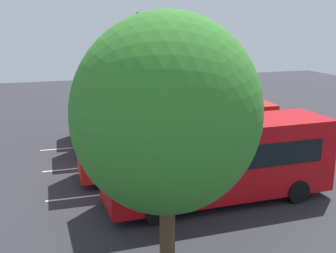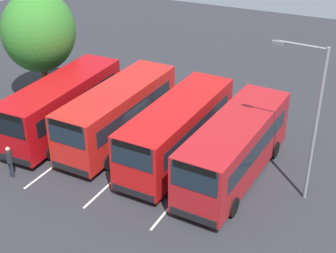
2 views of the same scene
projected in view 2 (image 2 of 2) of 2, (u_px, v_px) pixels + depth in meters
The scene contains 11 objects.
ground_plane at pixel (148, 148), 27.83m from camera, with size 64.17×64.17×0.00m, color #2B2B30.
bus_far_left at pixel (62, 105), 28.75m from camera, with size 9.23×2.74×3.27m.
bus_center_left at pixel (118, 112), 27.83m from camera, with size 9.30×2.96×3.27m.
bus_center_right at pixel (177, 130), 26.02m from camera, with size 9.31×2.99×3.27m.
bus_far_right at pixel (235, 147), 24.38m from camera, with size 9.35×3.13×3.27m.
pedestrian at pixel (9, 159), 24.75m from camera, with size 0.37×0.37×1.79m.
street_lamp at pixel (312, 115), 21.70m from camera, with size 0.40×2.50×7.65m.
depot_tree at pixel (39, 32), 31.79m from camera, with size 5.11×4.60×7.40m.
lane_stripe_outer_left at pixel (96, 134), 29.21m from camera, with size 12.55×0.12×0.01m, color silver.
lane_stripe_inner_left at pixel (148, 148), 27.83m from camera, with size 12.55×0.12×0.01m, color silver.
lane_stripe_inner_right at pixel (207, 163), 26.45m from camera, with size 12.55×0.12×0.01m, color silver.
Camera 2 is at (21.03, 11.48, 14.25)m, focal length 51.91 mm.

